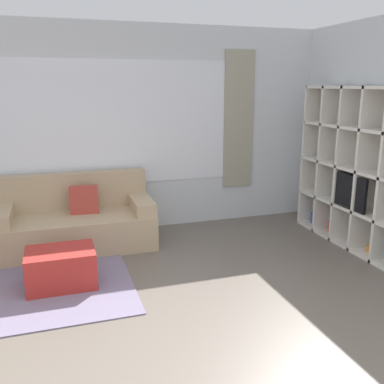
% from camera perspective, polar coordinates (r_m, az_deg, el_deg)
% --- Properties ---
extents(wall_back, '(6.94, 0.11, 2.70)m').
position_cam_1_polar(wall_back, '(5.72, -10.41, 8.08)').
color(wall_back, silver).
rests_on(wall_back, ground_plane).
extents(area_rug, '(2.34, 1.85, 0.01)m').
position_cam_1_polar(area_rug, '(4.66, -23.18, -11.52)').
color(area_rug, slate).
rests_on(area_rug, ground_plane).
extents(shelving_unit, '(0.37, 1.89, 1.92)m').
position_cam_1_polar(shelving_unit, '(5.51, 21.40, 2.77)').
color(shelving_unit, silver).
rests_on(shelving_unit, ground_plane).
extents(couch_main, '(1.85, 0.87, 0.86)m').
position_cam_1_polar(couch_main, '(5.42, -15.31, -3.90)').
color(couch_main, tan).
rests_on(couch_main, ground_plane).
extents(ottoman, '(0.65, 0.48, 0.38)m').
position_cam_1_polar(ottoman, '(4.44, -17.05, -9.68)').
color(ottoman, '#A82823').
rests_on(ottoman, ground_plane).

